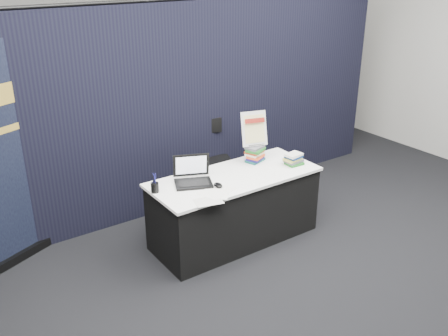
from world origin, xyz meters
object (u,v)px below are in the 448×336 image
Objects in this scene: display_table at (234,208)px; book_stack_short at (294,159)px; info_sign at (254,129)px; stacking_chair at (213,159)px; laptop at (191,177)px; pullup_banner at (8,170)px; book_stack_tall at (255,154)px.

book_stack_short reaches higher than display_table.
stacking_chair is (-0.11, 0.66, -0.55)m from info_sign.
laptop is at bearing -117.67° from stacking_chair.
book_stack_short is (0.70, -0.13, 0.44)m from display_table.
info_sign reaches higher than laptop.
book_stack_short is at bearing -10.18° from display_table.
laptop is 1.74m from pullup_banner.
info_sign is at bearing 90.00° from book_stack_tall.
book_stack_short is 0.09× the size of pullup_banner.
pullup_banner is (-2.69, 1.07, 0.15)m from book_stack_short.
info_sign is at bearing -63.26° from stacking_chair.
pullup_banner is at bearing 158.23° from book_stack_short.
book_stack_tall is (0.87, 0.08, 0.03)m from laptop.
display_table is 0.94m from stacking_chair.
display_table is at bearing 169.82° from book_stack_short.
book_stack_short is at bearing -32.21° from info_sign.
info_sign is at bearing 30.54° from laptop.
pullup_banner is (-1.52, 0.84, 0.15)m from laptop.
stacking_chair reaches higher than book_stack_short.
book_stack_tall is at bearing 28.56° from laptop.
book_stack_short is 0.48× the size of info_sign.
laptop is 2.35× the size of book_stack_short.
pullup_banner is at bearing 174.59° from laptop.
pullup_banner reaches higher than book_stack_tall.
info_sign is (0.41, 0.21, 0.74)m from display_table.
pullup_banner reaches higher than stacking_chair.
laptop is 1.85× the size of book_stack_tall.
info_sign reaches higher than book_stack_short.
laptop is 1.19m from book_stack_short.
display_table is 2.28m from pullup_banner.
display_table is 1.75× the size of stacking_chair.
book_stack_short is 0.18× the size of stacking_chair.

